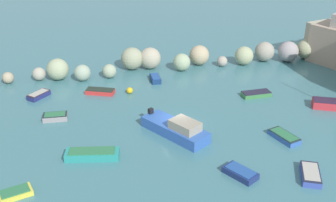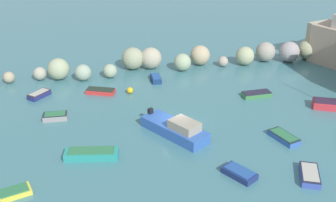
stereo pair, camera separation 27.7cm
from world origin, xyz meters
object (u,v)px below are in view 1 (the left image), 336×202
(channel_buoy, at_px, (130,90))
(moored_boat_3, at_px, (256,94))
(moored_boat_2, at_px, (55,117))
(moored_boat_11, at_px, (155,78))
(moored_boat_5, at_px, (240,173))
(moored_boat_0, at_px, (177,129))
(moored_boat_10, at_px, (39,95))
(moored_boat_4, at_px, (92,154))
(moored_boat_1, at_px, (100,91))
(moored_boat_8, at_px, (15,193))
(moored_boat_7, at_px, (284,136))
(moored_boat_6, at_px, (311,174))

(channel_buoy, height_order, moored_boat_3, channel_buoy)
(moored_boat_2, relative_size, moored_boat_11, 1.00)
(moored_boat_2, bearing_deg, moored_boat_5, -39.00)
(moored_boat_0, bearing_deg, moored_boat_5, -7.43)
(moored_boat_0, relative_size, moored_boat_3, 2.17)
(moored_boat_2, bearing_deg, moored_boat_11, 36.25)
(moored_boat_10, bearing_deg, moored_boat_5, -96.10)
(moored_boat_3, distance_m, moored_boat_4, 19.81)
(moored_boat_1, relative_size, moored_boat_8, 1.28)
(moored_boat_8, bearing_deg, moored_boat_10, -109.53)
(moored_boat_2, xyz_separation_m, moored_boat_5, (13.77, -12.70, -0.04))
(moored_boat_1, relative_size, moored_boat_7, 1.04)
(moored_boat_0, bearing_deg, channel_buoy, 163.38)
(moored_boat_5, relative_size, moored_boat_7, 0.93)
(moored_boat_4, relative_size, moored_boat_5, 1.55)
(moored_boat_0, distance_m, moored_boat_3, 12.15)
(channel_buoy, distance_m, moored_boat_5, 18.09)
(moored_boat_6, bearing_deg, moored_boat_2, 78.21)
(moored_boat_10, bearing_deg, moored_boat_6, -90.12)
(channel_buoy, relative_size, moored_boat_1, 0.21)
(moored_boat_10, bearing_deg, moored_boat_2, -119.02)
(channel_buoy, height_order, moored_boat_8, channel_buoy)
(moored_boat_4, distance_m, moored_boat_10, 14.05)
(moored_boat_4, height_order, moored_boat_11, moored_boat_4)
(moored_boat_0, height_order, moored_boat_1, moored_boat_0)
(moored_boat_6, xyz_separation_m, moored_boat_7, (0.77, 5.64, -0.02))
(moored_boat_4, height_order, moored_boat_8, moored_boat_4)
(moored_boat_0, relative_size, moored_boat_2, 2.88)
(moored_boat_5, bearing_deg, moored_boat_2, -162.66)
(moored_boat_1, distance_m, moored_boat_3, 16.96)
(moored_boat_7, bearing_deg, moored_boat_10, 40.57)
(moored_boat_3, distance_m, moored_boat_10, 23.39)
(moored_boat_1, xyz_separation_m, moored_boat_5, (9.04, -17.78, 0.01))
(channel_buoy, distance_m, moored_boat_11, 4.48)
(channel_buoy, bearing_deg, moored_boat_2, -150.82)
(moored_boat_3, bearing_deg, moored_boat_2, 179.77)
(moored_boat_11, bearing_deg, moored_boat_2, 124.65)
(moored_boat_0, distance_m, moored_boat_11, 12.91)
(moored_boat_2, height_order, moored_boat_11, moored_boat_11)
(channel_buoy, relative_size, moored_boat_11, 0.29)
(moored_boat_2, bearing_deg, moored_boat_10, 111.04)
(moored_boat_11, bearing_deg, moored_boat_1, 110.17)
(moored_boat_4, distance_m, moored_boat_5, 11.94)
(moored_boat_7, bearing_deg, moored_boat_6, 156.23)
(moored_boat_7, relative_size, moored_boat_10, 1.24)
(moored_boat_1, height_order, moored_boat_3, moored_boat_1)
(moored_boat_7, height_order, moored_boat_8, moored_boat_7)
(channel_buoy, distance_m, moored_boat_1, 3.23)
(moored_boat_2, bearing_deg, moored_boat_3, 5.05)
(moored_boat_6, bearing_deg, moored_boat_1, 61.38)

